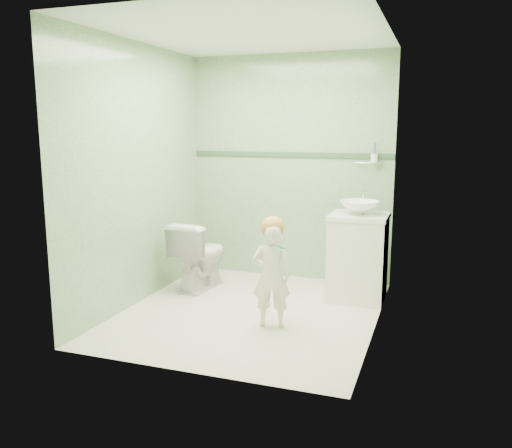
% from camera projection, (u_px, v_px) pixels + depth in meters
% --- Properties ---
extents(ground, '(2.50, 2.50, 0.00)m').
position_uv_depth(ground, '(250.00, 312.00, 4.72)').
color(ground, beige).
rests_on(ground, ground).
extents(room_shell, '(2.50, 2.54, 2.40)m').
position_uv_depth(room_shell, '(250.00, 179.00, 4.51)').
color(room_shell, gray).
rests_on(room_shell, ground).
extents(trim_stripe, '(2.20, 0.02, 0.05)m').
position_uv_depth(trim_stripe, '(290.00, 154.00, 5.63)').
color(trim_stripe, '#345438').
rests_on(trim_stripe, room_shell).
extents(vanity, '(0.52, 0.50, 0.80)m').
position_uv_depth(vanity, '(358.00, 258.00, 5.03)').
color(vanity, white).
rests_on(vanity, ground).
extents(counter, '(0.54, 0.52, 0.04)m').
position_uv_depth(counter, '(359.00, 216.00, 4.95)').
color(counter, white).
rests_on(counter, vanity).
extents(basin, '(0.37, 0.37, 0.13)m').
position_uv_depth(basin, '(360.00, 207.00, 4.94)').
color(basin, white).
rests_on(basin, counter).
extents(faucet, '(0.03, 0.13, 0.18)m').
position_uv_depth(faucet, '(363.00, 197.00, 5.09)').
color(faucet, silver).
rests_on(faucet, counter).
extents(cup_holder, '(0.26, 0.07, 0.21)m').
position_uv_depth(cup_holder, '(374.00, 158.00, 5.29)').
color(cup_holder, silver).
rests_on(cup_holder, room_shell).
extents(toilet, '(0.46, 0.73, 0.70)m').
position_uv_depth(toilet, '(200.00, 255.00, 5.38)').
color(toilet, white).
rests_on(toilet, ground).
extents(toddler, '(0.36, 0.29, 0.87)m').
position_uv_depth(toddler, '(271.00, 276.00, 4.31)').
color(toddler, white).
rests_on(toddler, ground).
extents(hair_cap, '(0.19, 0.19, 0.19)m').
position_uv_depth(hair_cap, '(272.00, 228.00, 4.27)').
color(hair_cap, '#C6873D').
rests_on(hair_cap, toddler).
extents(teal_toothbrush, '(0.11, 0.14, 0.08)m').
position_uv_depth(teal_toothbrush, '(280.00, 246.00, 4.14)').
color(teal_toothbrush, '#0F8D74').
rests_on(teal_toothbrush, toddler).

